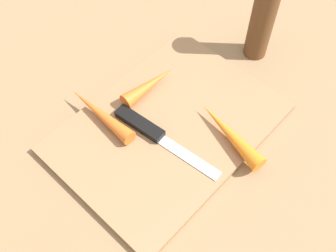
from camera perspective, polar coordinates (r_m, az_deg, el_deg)
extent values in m
plane|color=#8C6D4C|center=(0.67, 0.00, -0.56)|extent=(1.40, 1.40, 0.00)
cube|color=#99704C|center=(0.67, 0.00, -0.28)|extent=(0.36, 0.26, 0.01)
cube|color=#B7B7BC|center=(0.63, 3.02, -4.50)|extent=(0.03, 0.11, 0.00)
cube|color=black|center=(0.66, -4.04, 0.35)|extent=(0.03, 0.09, 0.01)
cone|color=orange|center=(0.70, -2.69, 5.77)|extent=(0.11, 0.04, 0.03)
cone|color=orange|center=(0.67, -9.53, 1.72)|extent=(0.03, 0.14, 0.03)
cone|color=orange|center=(0.65, 8.81, -1.18)|extent=(0.05, 0.14, 0.03)
cylinder|color=brown|center=(0.74, 13.08, 14.67)|extent=(0.04, 0.04, 0.17)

